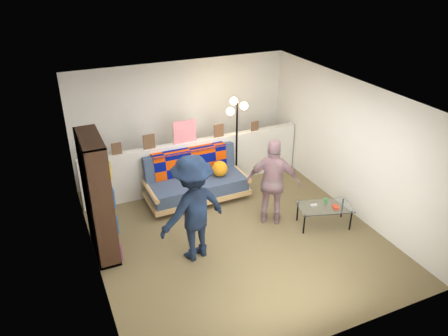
# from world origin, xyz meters

# --- Properties ---
(ground) EXTENTS (5.00, 5.00, 0.00)m
(ground) POSITION_xyz_m (0.00, 0.00, 0.00)
(ground) COLOR brown
(ground) RESTS_ON ground
(room_shell) EXTENTS (4.60, 5.05, 2.45)m
(room_shell) POSITION_xyz_m (0.00, 0.47, 1.67)
(room_shell) COLOR silver
(room_shell) RESTS_ON ground
(half_wall_ledge) EXTENTS (4.45, 0.15, 1.00)m
(half_wall_ledge) POSITION_xyz_m (0.00, 1.80, 0.50)
(half_wall_ledge) COLOR silver
(half_wall_ledge) RESTS_ON ground
(ledge_decor) EXTENTS (2.97, 0.02, 0.45)m
(ledge_decor) POSITION_xyz_m (-0.23, 1.78, 1.18)
(ledge_decor) COLOR brown
(ledge_decor) RESTS_ON half_wall_ledge
(futon_sofa) EXTENTS (1.93, 0.96, 0.82)m
(futon_sofa) POSITION_xyz_m (-0.16, 1.34, 0.38)
(futon_sofa) COLOR tan
(futon_sofa) RESTS_ON ground
(bookshelf) EXTENTS (0.33, 0.98, 1.96)m
(bookshelf) POSITION_xyz_m (-2.08, 0.41, 0.91)
(bookshelf) COLOR black
(bookshelf) RESTS_ON ground
(coffee_table) EXTENTS (1.01, 0.74, 0.47)m
(coffee_table) POSITION_xyz_m (1.53, -0.42, 0.36)
(coffee_table) COLOR black
(coffee_table) RESTS_ON ground
(floor_lamp) EXTENTS (0.42, 0.35, 1.81)m
(floor_lamp) POSITION_xyz_m (0.77, 1.55, 1.29)
(floor_lamp) COLOR black
(floor_lamp) RESTS_ON ground
(person_left) EXTENTS (1.23, 0.90, 1.71)m
(person_left) POSITION_xyz_m (-0.81, -0.29, 0.86)
(person_left) COLOR black
(person_left) RESTS_ON ground
(person_right) EXTENTS (0.97, 0.81, 1.56)m
(person_right) POSITION_xyz_m (0.76, 0.05, 0.78)
(person_right) COLOR #C47F90
(person_right) RESTS_ON ground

